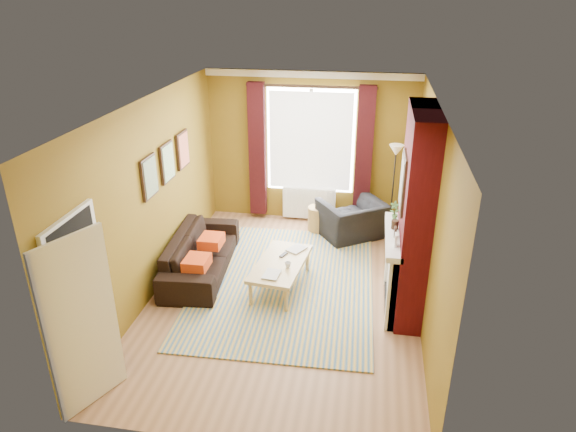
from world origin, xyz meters
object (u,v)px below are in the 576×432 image
Objects in this scene: sofa at (201,253)px; floor_lamp at (395,165)px; wicker_stool at (318,219)px; armchair at (352,220)px; coffee_table at (281,265)px.

floor_lamp reaches higher than sofa.
sofa is 2.41m from wicker_stool.
floor_lamp is (0.67, 0.18, 1.00)m from armchair.
coffee_table is at bearing -99.01° from wicker_stool.
sofa is at bearing 0.98° from armchair.
sofa is 1.55× the size of coffee_table.
armchair reaches higher than wicker_stool.
sofa is 3.59m from floor_lamp.
sofa reaches higher than wicker_stool.
armchair is 2.25× the size of wicker_stool.
armchair is 1.22m from floor_lamp.
floor_lamp reaches higher than coffee_table.
armchair is 2.11m from coffee_table.
sofa is 1.35m from coffee_table.
armchair reaches higher than sofa.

